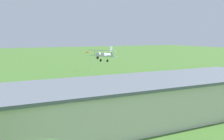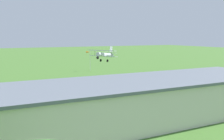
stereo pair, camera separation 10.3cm
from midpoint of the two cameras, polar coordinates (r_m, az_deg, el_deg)
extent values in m
plane|color=#3D6628|center=(61.75, -10.50, -2.96)|extent=(400.00, 400.00, 0.00)
cube|color=beige|center=(34.86, 8.62, -6.90)|extent=(39.52, 12.53, 5.24)
cube|color=slate|center=(34.26, 8.72, -2.37)|extent=(40.14, 13.15, 0.35)
cube|color=#384251|center=(39.70, 3.96, -5.70)|extent=(10.00, 0.46, 4.30)
cylinder|color=silver|center=(57.76, -1.67, 3.51)|extent=(5.80, 4.01, 1.64)
cone|color=black|center=(55.01, -3.61, 2.88)|extent=(1.01, 0.97, 0.75)
cube|color=silver|center=(57.18, -2.06, 3.24)|extent=(4.76, 6.73, 0.27)
cube|color=silver|center=(56.66, -2.36, 4.55)|extent=(4.76, 6.73, 0.27)
cube|color=silver|center=(59.88, -0.28, 4.90)|extent=(1.11, 0.72, 1.42)
cube|color=silver|center=(60.03, -0.22, 3.98)|extent=(2.11, 2.69, 0.18)
cylinder|color=black|center=(58.01, -2.70, 2.25)|extent=(0.62, 0.45, 0.64)
cylinder|color=black|center=(56.96, -1.13, 2.15)|extent=(0.62, 0.45, 0.64)
cylinder|color=#332D28|center=(58.21, -4.06, 3.97)|extent=(0.24, 0.19, 1.39)
cylinder|color=#332D28|center=(55.69, -0.28, 3.81)|extent=(0.24, 0.19, 1.39)
cylinder|color=#33723F|center=(55.33, 19.71, -4.09)|extent=(0.38, 0.38, 0.86)
cylinder|color=#72338C|center=(55.19, 19.74, -3.34)|extent=(0.45, 0.45, 0.61)
sphere|color=beige|center=(55.11, 19.76, -2.91)|extent=(0.23, 0.23, 0.23)
cylinder|color=silver|center=(82.37, -5.17, 2.08)|extent=(0.12, 0.12, 6.40)
cone|color=orange|center=(81.86, -5.65, 4.18)|extent=(1.39, 1.27, 0.60)
camera|label=1|loc=(0.05, -90.06, -0.01)|focal=39.36mm
camera|label=2|loc=(0.05, 89.94, 0.01)|focal=39.36mm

